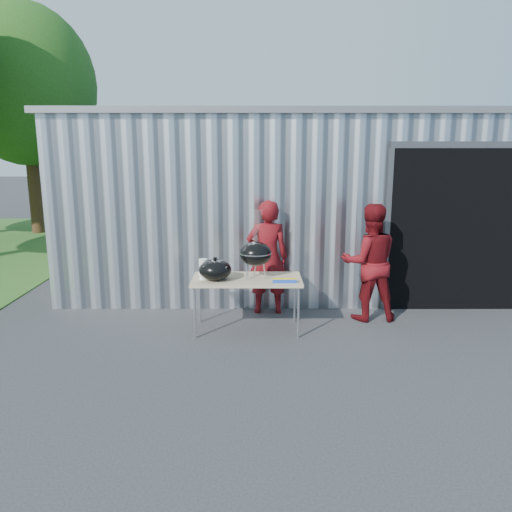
{
  "coord_description": "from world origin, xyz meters",
  "views": [
    {
      "loc": [
        0.02,
        -5.88,
        2.5
      ],
      "look_at": [
        0.04,
        0.81,
        1.05
      ],
      "focal_mm": 35.0,
      "sensor_mm": 36.0,
      "label": 1
    }
  ],
  "objects_px": {
    "folding_table": "(247,281)",
    "kettle_grill": "(256,248)",
    "person_bystander": "(370,262)",
    "person_cook": "(267,257)"
  },
  "relations": [
    {
      "from": "folding_table",
      "to": "kettle_grill",
      "type": "bearing_deg",
      "value": 9.63
    },
    {
      "from": "kettle_grill",
      "to": "folding_table",
      "type": "bearing_deg",
      "value": -170.37
    },
    {
      "from": "folding_table",
      "to": "person_cook",
      "type": "distance_m",
      "value": 0.85
    },
    {
      "from": "folding_table",
      "to": "person_cook",
      "type": "relative_size",
      "value": 0.86
    },
    {
      "from": "person_bystander",
      "to": "kettle_grill",
      "type": "bearing_deg",
      "value": 13.07
    },
    {
      "from": "folding_table",
      "to": "person_cook",
      "type": "height_order",
      "value": "person_cook"
    },
    {
      "from": "folding_table",
      "to": "kettle_grill",
      "type": "xyz_separation_m",
      "value": [
        0.12,
        0.02,
        0.46
      ]
    },
    {
      "from": "kettle_grill",
      "to": "person_cook",
      "type": "bearing_deg",
      "value": 76.37
    },
    {
      "from": "kettle_grill",
      "to": "person_bystander",
      "type": "relative_size",
      "value": 0.54
    },
    {
      "from": "folding_table",
      "to": "person_bystander",
      "type": "bearing_deg",
      "value": 14.72
    }
  ]
}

